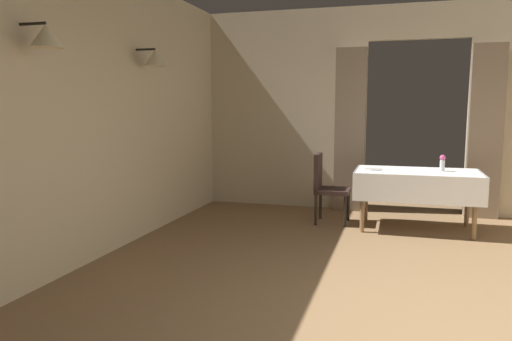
% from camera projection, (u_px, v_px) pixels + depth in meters
% --- Properties ---
extents(ground, '(10.08, 10.08, 0.00)m').
position_uv_depth(ground, '(425.00, 338.00, 3.30)').
color(ground, olive).
extents(wall_left, '(0.49, 8.40, 3.00)m').
position_uv_depth(wall_left, '(19.00, 111.00, 4.00)').
color(wall_left, beige).
rests_on(wall_left, ground).
extents(wall_back, '(6.40, 0.27, 3.00)m').
position_uv_depth(wall_back, '(416.00, 110.00, 7.09)').
color(wall_back, beige).
rests_on(wall_back, ground).
extents(dining_table_mid, '(1.52, 0.91, 0.75)m').
position_uv_depth(dining_table_mid, '(417.00, 179.00, 6.17)').
color(dining_table_mid, olive).
rests_on(dining_table_mid, ground).
extents(chair_mid_left, '(0.44, 0.44, 0.93)m').
position_uv_depth(chair_mid_left, '(327.00, 185.00, 6.56)').
color(chair_mid_left, black).
rests_on(chair_mid_left, ground).
extents(flower_vase_mid, '(0.07, 0.07, 0.21)m').
position_uv_depth(flower_vase_mid, '(442.00, 162.00, 6.10)').
color(flower_vase_mid, silver).
rests_on(flower_vase_mid, dining_table_mid).
extents(plate_mid_b, '(0.22, 0.22, 0.01)m').
position_uv_depth(plate_mid_b, '(373.00, 169.00, 6.26)').
color(plate_mid_b, white).
rests_on(plate_mid_b, dining_table_mid).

